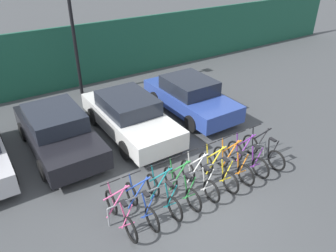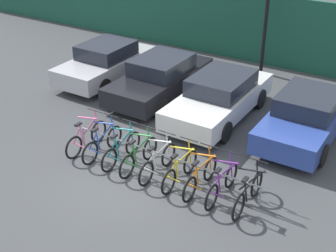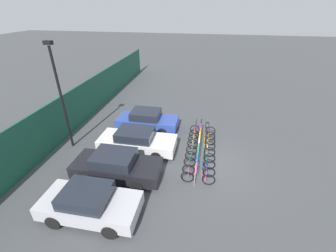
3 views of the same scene
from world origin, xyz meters
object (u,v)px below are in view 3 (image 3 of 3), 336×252
object	(u,v)px
bicycle_white	(201,150)
bicycle_black	(203,130)
lamp_post	(60,93)
bicycle_yellow	(201,144)
bicycle_pink	(198,178)
bicycle_blue	(199,170)
car_silver	(90,203)
bicycle_teal	(199,162)
car_white	(137,141)
bicycle_purple	(202,135)
car_black	(116,165)
car_blue	(147,120)
bicycle_orange	(202,139)
bicycle_green	(200,156)
bike_rack	(198,148)

from	to	relation	value
bicycle_white	bicycle_black	distance (m)	2.49
lamp_post	bicycle_yellow	bearing A→B (deg)	-82.48
bicycle_pink	bicycle_blue	size ratio (longest dim) A/B	1.00
bicycle_white	car_silver	world-z (taller)	car_silver
bicycle_white	lamp_post	world-z (taller)	lamp_post
bicycle_teal	car_white	size ratio (longest dim) A/B	0.37
bicycle_purple	car_white	xyz separation A→B (m)	(-1.95, 3.79, 0.31)
car_white	lamp_post	size ratio (longest dim) A/B	0.73
bicycle_pink	bicycle_blue	xyz separation A→B (m)	(0.57, 0.00, 0.00)
car_silver	car_black	distance (m)	2.52
car_blue	car_white	bearing A→B (deg)	-177.53
bicycle_teal	car_white	distance (m)	3.94
bicycle_pink	bicycle_orange	bearing A→B (deg)	-2.99
bicycle_green	bicycle_orange	world-z (taller)	same
bike_rack	bicycle_white	world-z (taller)	bicycle_white
bicycle_pink	bicycle_purple	world-z (taller)	same
bicycle_white	bicycle_orange	bearing A→B (deg)	1.24
bicycle_black	car_white	distance (m)	4.62
bicycle_yellow	car_white	xyz separation A→B (m)	(-0.79, 3.79, 0.31)
bicycle_teal	car_white	xyz separation A→B (m)	(1.02, 3.79, 0.31)
bicycle_green	bicycle_black	size ratio (longest dim) A/B	1.00
bicycle_blue	bicycle_teal	world-z (taller)	same
bicycle_purple	car_blue	bearing A→B (deg)	80.54
bicycle_pink	car_blue	size ratio (longest dim) A/B	0.40
bike_rack	car_silver	bearing A→B (deg)	141.13
bike_rack	bicycle_green	bearing A→B (deg)	-167.08
car_blue	bicycle_white	bearing A→B (deg)	-123.45
bike_rack	car_blue	bearing A→B (deg)	56.15
bicycle_orange	car_black	world-z (taller)	car_black
bicycle_yellow	car_black	size ratio (longest dim) A/B	0.38
bicycle_blue	car_black	xyz separation A→B (m)	(-0.76, 4.12, 0.31)
bike_rack	bicycle_blue	bearing A→B (deg)	-175.43
bicycle_black	car_white	size ratio (longest dim) A/B	0.37
car_white	car_blue	xyz separation A→B (m)	(2.72, 0.12, -0.00)
car_silver	car_white	world-z (taller)	same
bicycle_orange	car_white	xyz separation A→B (m)	(-1.37, 3.79, 0.31)
car_silver	lamp_post	size ratio (longest dim) A/B	0.65
bicycle_blue	bicycle_yellow	bearing A→B (deg)	-2.61
bicycle_pink	bicycle_yellow	bearing A→B (deg)	-2.99
bicycle_pink	bicycle_green	size ratio (longest dim) A/B	1.00
bike_rack	bicycle_orange	world-z (taller)	bicycle_orange
bicycle_black	car_black	world-z (taller)	car_black
car_white	bicycle_white	bearing A→B (deg)	-87.93
bicycle_black	car_black	size ratio (longest dim) A/B	0.38
bicycle_blue	bicycle_white	xyz separation A→B (m)	(1.80, 0.00, 0.00)
bicycle_pink	car_silver	size ratio (longest dim) A/B	0.42
bike_rack	bicycle_white	xyz separation A→B (m)	(-0.06, -0.15, -0.13)
car_silver	bicycle_blue	bearing A→B (deg)	-52.61
bicycle_pink	bicycle_purple	distance (m)	4.18
bicycle_yellow	lamp_post	world-z (taller)	lamp_post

